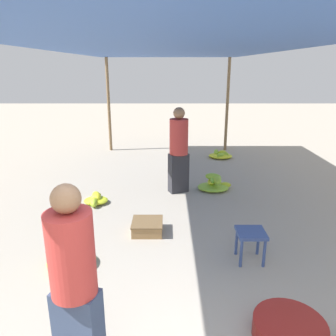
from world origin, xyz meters
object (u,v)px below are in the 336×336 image
object	(u,v)px
stool	(251,237)
shopper_walking_mid	(179,149)
vendor_foreground	(74,282)
banana_pile_right_0	(214,184)
crate_near	(147,227)
basin_black	(289,330)
banana_pile_right_1	(221,155)
banana_pile_left_1	(96,200)
banana_pile_left_0	(69,261)

from	to	relation	value
stool	shopper_walking_mid	distance (m)	2.51
vendor_foreground	stool	xyz separation A→B (m)	(1.67, 1.52, -0.49)
banana_pile_right_0	crate_near	distance (m)	2.08
shopper_walking_mid	basin_black	bearing A→B (deg)	-76.30
banana_pile_right_1	crate_near	size ratio (longest dim) A/B	1.39
banana_pile_right_0	basin_black	bearing A→B (deg)	-87.41
basin_black	crate_near	xyz separation A→B (m)	(-1.35, 1.92, 0.00)
stool	banana_pile_right_1	xyz separation A→B (m)	(0.39, 4.76, -0.26)
shopper_walking_mid	stool	bearing A→B (deg)	-70.95
banana_pile_right_0	stool	bearing A→B (deg)	-87.54
stool	banana_pile_left_1	xyz separation A→B (m)	(-2.25, 1.75, -0.25)
stool	banana_pile_right_0	bearing A→B (deg)	92.46
basin_black	banana_pile_left_0	distance (m)	2.49
banana_pile_right_0	crate_near	world-z (taller)	banana_pile_right_0
shopper_walking_mid	banana_pile_left_1	bearing A→B (deg)	-158.43
banana_pile_left_0	banana_pile_right_1	bearing A→B (deg)	62.17
vendor_foreground	basin_black	size ratio (longest dim) A/B	2.47
basin_black	banana_pile_right_0	distance (m)	3.63
stool	banana_pile_left_1	distance (m)	2.86
banana_pile_right_0	banana_pile_right_1	distance (m)	2.40
basin_black	crate_near	world-z (taller)	same
vendor_foreground	crate_near	distance (m)	2.38
vendor_foreground	banana_pile_left_1	size ratio (longest dim) A/B	3.05
basin_black	banana_pile_left_1	world-z (taller)	banana_pile_left_1
crate_near	shopper_walking_mid	world-z (taller)	shopper_walking_mid
banana_pile_left_0	shopper_walking_mid	bearing A→B (deg)	60.45
banana_pile_left_1	banana_pile_right_0	world-z (taller)	banana_pile_right_0
stool	banana_pile_left_0	distance (m)	2.20
banana_pile_left_0	crate_near	size ratio (longest dim) A/B	1.33
stool	crate_near	world-z (taller)	stool
banana_pile_left_1	shopper_walking_mid	xyz separation A→B (m)	(1.45, 0.57, 0.76)
banana_pile_right_0	shopper_walking_mid	bearing A→B (deg)	-171.77
crate_near	vendor_foreground	bearing A→B (deg)	-99.59
stool	banana_pile_left_0	size ratio (longest dim) A/B	0.68
stool	shopper_walking_mid	bearing A→B (deg)	109.05
stool	banana_pile_right_1	world-z (taller)	stool
stool	basin_black	distance (m)	1.23
stool	shopper_walking_mid	size ratio (longest dim) A/B	0.25
banana_pile_left_0	banana_pile_right_0	size ratio (longest dim) A/B	0.87
vendor_foreground	crate_near	bearing A→B (deg)	80.41
banana_pile_right_1	shopper_walking_mid	size ratio (longest dim) A/B	0.38
shopper_walking_mid	banana_pile_right_0	bearing A→B (deg)	8.23
basin_black	banana_pile_right_1	bearing A→B (deg)	86.79
vendor_foreground	banana_pile_left_0	size ratio (longest dim) A/B	2.66
banana_pile_left_1	banana_pile_right_0	bearing A→B (deg)	17.43
vendor_foreground	banana_pile_left_1	xyz separation A→B (m)	(-0.58, 3.26, -0.74)
shopper_walking_mid	banana_pile_right_1	bearing A→B (deg)	63.94
banana_pile_right_1	crate_near	bearing A→B (deg)	-112.63
banana_pile_right_1	crate_near	distance (m)	4.39
banana_pile_left_0	shopper_walking_mid	distance (m)	2.90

